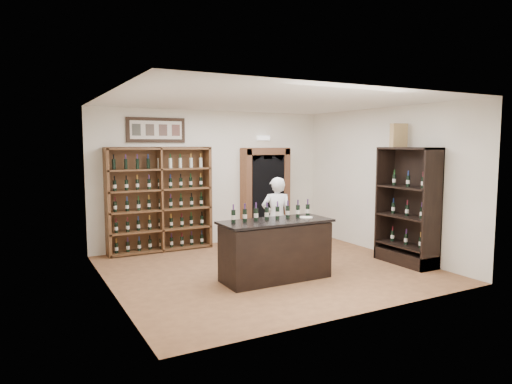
% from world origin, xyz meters
% --- Properties ---
extents(floor, '(5.50, 5.50, 0.00)m').
position_xyz_m(floor, '(0.00, 0.00, 0.00)').
color(floor, '#8E5D39').
rests_on(floor, ground).
extents(ceiling, '(5.50, 5.50, 0.00)m').
position_xyz_m(ceiling, '(0.00, 0.00, 3.00)').
color(ceiling, white).
rests_on(ceiling, wall_back).
extents(wall_back, '(5.50, 0.04, 3.00)m').
position_xyz_m(wall_back, '(0.00, 2.50, 1.50)').
color(wall_back, white).
rests_on(wall_back, ground).
extents(wall_left, '(0.04, 5.00, 3.00)m').
position_xyz_m(wall_left, '(-2.75, 0.00, 1.50)').
color(wall_left, white).
rests_on(wall_left, ground).
extents(wall_right, '(0.04, 5.00, 3.00)m').
position_xyz_m(wall_right, '(2.75, 0.00, 1.50)').
color(wall_right, white).
rests_on(wall_right, ground).
extents(wine_shelf, '(2.20, 0.38, 2.20)m').
position_xyz_m(wine_shelf, '(-1.30, 2.33, 1.10)').
color(wine_shelf, brown).
rests_on(wine_shelf, ground).
extents(framed_picture, '(1.25, 0.04, 0.52)m').
position_xyz_m(framed_picture, '(-1.30, 2.47, 2.55)').
color(framed_picture, black).
rests_on(framed_picture, wall_back).
extents(arched_doorway, '(1.17, 0.35, 2.17)m').
position_xyz_m(arched_doorway, '(1.25, 2.33, 1.14)').
color(arched_doorway, black).
rests_on(arched_doorway, ground).
extents(emergency_light, '(0.30, 0.10, 0.10)m').
position_xyz_m(emergency_light, '(1.25, 2.42, 2.40)').
color(emergency_light, white).
rests_on(emergency_light, wall_back).
extents(tasting_counter, '(1.88, 0.78, 1.00)m').
position_xyz_m(tasting_counter, '(-0.20, -0.60, 0.49)').
color(tasting_counter, black).
rests_on(tasting_counter, ground).
extents(counter_bottle_0, '(0.07, 0.07, 0.30)m').
position_xyz_m(counter_bottle_0, '(-0.92, -0.48, 1.11)').
color(counter_bottle_0, black).
rests_on(counter_bottle_0, tasting_counter).
extents(counter_bottle_1, '(0.07, 0.07, 0.30)m').
position_xyz_m(counter_bottle_1, '(-0.71, -0.48, 1.11)').
color(counter_bottle_1, black).
rests_on(counter_bottle_1, tasting_counter).
extents(counter_bottle_2, '(0.07, 0.07, 0.30)m').
position_xyz_m(counter_bottle_2, '(-0.51, -0.48, 1.11)').
color(counter_bottle_2, black).
rests_on(counter_bottle_2, tasting_counter).
extents(counter_bottle_3, '(0.07, 0.07, 0.30)m').
position_xyz_m(counter_bottle_3, '(-0.30, -0.48, 1.11)').
color(counter_bottle_3, black).
rests_on(counter_bottle_3, tasting_counter).
extents(counter_bottle_4, '(0.07, 0.07, 0.30)m').
position_xyz_m(counter_bottle_4, '(-0.10, -0.48, 1.11)').
color(counter_bottle_4, black).
rests_on(counter_bottle_4, tasting_counter).
extents(counter_bottle_5, '(0.07, 0.07, 0.30)m').
position_xyz_m(counter_bottle_5, '(0.11, -0.48, 1.11)').
color(counter_bottle_5, black).
rests_on(counter_bottle_5, tasting_counter).
extents(counter_bottle_6, '(0.07, 0.07, 0.30)m').
position_xyz_m(counter_bottle_6, '(0.31, -0.48, 1.11)').
color(counter_bottle_6, black).
rests_on(counter_bottle_6, tasting_counter).
extents(counter_bottle_7, '(0.07, 0.07, 0.30)m').
position_xyz_m(counter_bottle_7, '(0.52, -0.48, 1.11)').
color(counter_bottle_7, black).
rests_on(counter_bottle_7, tasting_counter).
extents(side_cabinet, '(0.48, 1.20, 2.20)m').
position_xyz_m(side_cabinet, '(2.52, -0.90, 0.75)').
color(side_cabinet, black).
rests_on(side_cabinet, ground).
extents(shopkeeper, '(0.70, 0.59, 1.62)m').
position_xyz_m(shopkeeper, '(0.52, 0.57, 0.81)').
color(shopkeeper, silver).
rests_on(shopkeeper, ground).
extents(plate, '(0.22, 0.22, 0.02)m').
position_xyz_m(plate, '(0.38, -0.65, 1.01)').
color(plate, beige).
rests_on(plate, tasting_counter).
extents(wine_crate, '(0.33, 0.19, 0.44)m').
position_xyz_m(wine_crate, '(2.49, -0.63, 2.42)').
color(wine_crate, tan).
rests_on(wine_crate, side_cabinet).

